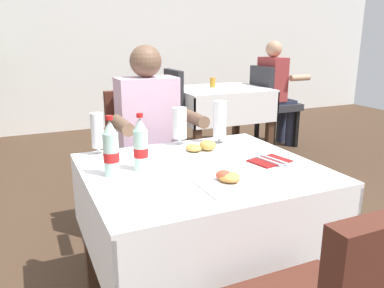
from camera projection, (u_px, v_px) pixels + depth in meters
The scene contains 17 objects.
back_wall at pixel (58, 19), 5.16m from camera, with size 11.00×0.12×3.05m, color white.
main_dining_table at pixel (201, 204), 1.75m from camera, with size 1.01×0.88×0.75m.
chair_far_diner_seat at pixel (145, 157), 2.49m from camera, with size 0.44×0.50×0.97m.
seated_diner_far at pixel (151, 137), 2.35m from camera, with size 0.50×0.46×1.26m.
plate_near_camera at pixel (230, 180), 1.51m from camera, with size 0.26×0.26×0.05m.
plate_far_diner at pixel (199, 150), 1.89m from camera, with size 0.23×0.23×0.06m.
beer_glass_left at pixel (180, 125), 2.02m from camera, with size 0.08×0.08×0.20m.
beer_glass_middle at pixel (220, 123), 2.04m from camera, with size 0.07×0.07×0.23m.
beer_glass_right at pixel (97, 133), 1.85m from camera, with size 0.07×0.07×0.21m.
cola_bottle_primary at pixel (141, 146), 1.64m from camera, with size 0.06×0.06×0.25m.
cola_bottle_secondary at pixel (111, 150), 1.57m from camera, with size 0.07×0.07×0.25m.
napkin_cutlery_set at pixel (270, 161), 1.77m from camera, with size 0.19×0.20×0.01m.
background_dining_table at pixel (219, 104), 4.34m from camera, with size 1.00×0.84×0.75m.
background_chair_left at pixel (160, 110), 4.06m from camera, with size 0.50×0.44×0.97m.
background_chair_right at pixel (272, 101), 4.62m from camera, with size 0.50×0.44×0.97m.
background_patron at pixel (276, 88), 4.60m from camera, with size 0.46×0.50×1.26m.
background_table_tumbler at pixel (213, 82), 4.34m from camera, with size 0.06×0.06×0.11m, color #C68928.
Camera 1 is at (-0.59, -1.31, 1.31)m, focal length 36.05 mm.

